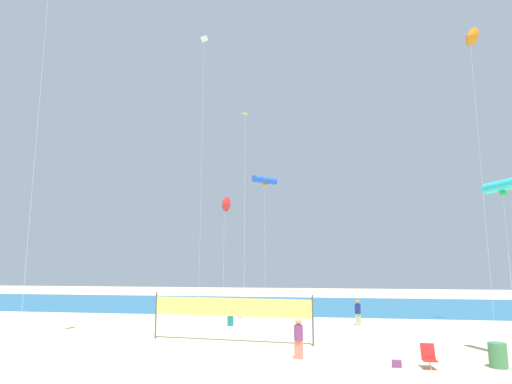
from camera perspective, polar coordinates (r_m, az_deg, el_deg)
ocean_band at (r=44.33m, az=5.42°, el=-14.34°), size 120.00×20.00×0.01m
beachgoer_plum_shirt at (r=19.48m, az=5.53°, el=-18.18°), size 0.38×0.38×1.65m
beachgoer_navy_shirt at (r=30.27m, az=13.05°, el=-14.86°), size 0.37×0.37×1.61m
beachgoer_olive_shirt at (r=29.30m, az=-3.33°, el=-15.25°), size 0.37×0.37×1.63m
folding_beach_chair at (r=18.96m, az=21.46°, el=-19.12°), size 0.52×0.65×0.89m
trash_barrel at (r=20.12m, az=28.84°, el=-18.04°), size 0.67×0.67×0.92m
volleyball_net at (r=23.30m, az=-3.31°, el=-14.87°), size 8.45×0.98×2.40m
beach_handbag at (r=18.79m, az=17.76°, el=-20.43°), size 0.35×0.17×0.28m
kite_lime_diamond at (r=29.98m, az=-1.41°, el=9.11°), size 0.54×0.53×14.08m
kite_orange_delta at (r=33.76m, az=25.96°, el=17.59°), size 0.81×1.24×19.30m
kite_cyan_tube at (r=21.84m, az=29.28°, el=0.67°), size 1.21×1.94×7.50m
kite_white_diamond at (r=36.20m, az=-6.79°, el=17.90°), size 0.72×0.72×21.50m
kite_blue_tube at (r=32.60m, az=1.13°, el=1.51°), size 1.79×1.80×10.32m
kite_red_delta at (r=34.46m, az=-4.12°, el=-1.59°), size 1.11×1.06×9.13m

